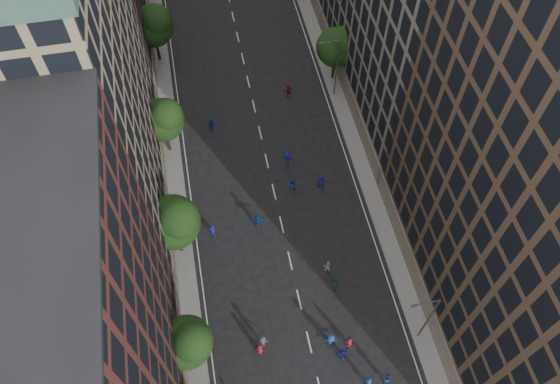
# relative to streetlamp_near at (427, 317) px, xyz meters

# --- Properties ---
(ground) EXTENTS (240.00, 240.00, 0.00)m
(ground) POSITION_rel_streetlamp_near_xyz_m (-10.37, 28.00, -5.17)
(ground) COLOR black
(ground) RESTS_ON ground
(sidewalk_left) EXTENTS (4.00, 105.00, 0.15)m
(sidewalk_left) POSITION_rel_streetlamp_near_xyz_m (-22.37, 35.50, -5.09)
(sidewalk_left) COLOR slate
(sidewalk_left) RESTS_ON ground
(sidewalk_right) EXTENTS (4.00, 105.00, 0.15)m
(sidewalk_right) POSITION_rel_streetlamp_near_xyz_m (1.63, 35.50, -5.09)
(sidewalk_right) COLOR slate
(sidewalk_right) RESTS_ON ground
(bldg_left_a) EXTENTS (14.00, 22.00, 30.00)m
(bldg_left_a) POSITION_rel_streetlamp_near_xyz_m (-29.37, -1.00, 9.83)
(bldg_left_a) COLOR #52251F
(bldg_left_a) RESTS_ON ground
(bldg_left_b) EXTENTS (14.00, 26.00, 34.00)m
(bldg_left_b) POSITION_rel_streetlamp_near_xyz_m (-29.37, 23.00, 11.83)
(bldg_left_b) COLOR #8C765B
(bldg_left_b) RESTS_ON ground
(tree_left_1) EXTENTS (4.80, 4.80, 8.21)m
(tree_left_1) POSITION_rel_streetlamp_near_xyz_m (-21.39, 1.86, 0.38)
(tree_left_1) COLOR black
(tree_left_1) RESTS_ON ground
(tree_left_2) EXTENTS (5.60, 5.60, 9.45)m
(tree_left_2) POSITION_rel_streetlamp_near_xyz_m (-21.36, 13.83, 1.19)
(tree_left_2) COLOR black
(tree_left_2) RESTS_ON ground
(tree_left_3) EXTENTS (5.00, 5.00, 8.58)m
(tree_left_3) POSITION_rel_streetlamp_near_xyz_m (-21.38, 27.85, 0.65)
(tree_left_3) COLOR black
(tree_left_3) RESTS_ON ground
(tree_left_4) EXTENTS (5.40, 5.40, 9.08)m
(tree_left_4) POSITION_rel_streetlamp_near_xyz_m (-21.37, 43.84, 0.93)
(tree_left_4) COLOR black
(tree_left_4) RESTS_ON ground
(tree_right_a) EXTENTS (5.00, 5.00, 8.39)m
(tree_right_a) POSITION_rel_streetlamp_near_xyz_m (1.02, 35.85, 0.46)
(tree_right_a) COLOR black
(tree_right_a) RESTS_ON ground
(streetlamp_near) EXTENTS (2.64, 0.22, 9.06)m
(streetlamp_near) POSITION_rel_streetlamp_near_xyz_m (0.00, 0.00, 0.00)
(streetlamp_near) COLOR #595B60
(streetlamp_near) RESTS_ON ground
(streetlamp_far) EXTENTS (2.64, 0.22, 9.06)m
(streetlamp_far) POSITION_rel_streetlamp_near_xyz_m (0.00, 33.00, 0.00)
(streetlamp_far) COLOR #595B60
(streetlamp_far) RESTS_ON ground
(skater_1) EXTENTS (0.74, 0.60, 1.75)m
(skater_1) POSITION_rel_streetlamp_near_xyz_m (-5.95, -3.50, -4.29)
(skater_1) COLOR #154DAE
(skater_1) RESTS_ON ground
(skater_2) EXTENTS (0.97, 0.83, 1.72)m
(skater_2) POSITION_rel_streetlamp_near_xyz_m (-4.24, -3.51, -4.31)
(skater_2) COLOR #1534B2
(skater_2) RESTS_ON ground
(skater_3) EXTENTS (1.38, 0.99, 1.93)m
(skater_3) POSITION_rel_streetlamp_near_xyz_m (-8.41, 0.95, -4.20)
(skater_3) COLOR #154AB2
(skater_3) RESTS_ON ground
(skater_5) EXTENTS (1.59, 0.95, 1.64)m
(skater_5) POSITION_rel_streetlamp_near_xyz_m (-7.64, -0.50, -4.35)
(skater_5) COLOR #1514A8
(skater_5) RESTS_ON ground
(skater_6) EXTENTS (0.91, 0.72, 1.64)m
(skater_6) POSITION_rel_streetlamp_near_xyz_m (-15.23, 1.49, -4.35)
(skater_6) COLOR maroon
(skater_6) RESTS_ON ground
(skater_7) EXTENTS (0.76, 0.62, 1.79)m
(skater_7) POSITION_rel_streetlamp_near_xyz_m (-6.68, 0.40, -4.27)
(skater_7) COLOR #AB1C2F
(skater_7) RESTS_ON ground
(skater_8) EXTENTS (1.01, 0.92, 1.69)m
(skater_8) POSITION_rel_streetlamp_near_xyz_m (-6.78, 8.65, -4.32)
(skater_8) COLOR silver
(skater_8) RESTS_ON ground
(skater_9) EXTENTS (1.18, 0.69, 1.81)m
(skater_9) POSITION_rel_streetlamp_near_xyz_m (-14.82, 2.13, -4.26)
(skater_9) COLOR #46464C
(skater_9) RESTS_ON ground
(skater_10) EXTENTS (1.20, 0.87, 1.90)m
(skater_10) POSITION_rel_streetlamp_near_xyz_m (-6.43, 6.55, -4.22)
(skater_10) COLOR #1F6833
(skater_10) RESTS_ON ground
(skater_11) EXTENTS (1.69, 0.58, 1.81)m
(skater_11) POSITION_rel_streetlamp_near_xyz_m (-12.95, 15.45, -4.26)
(skater_11) COLOR #123E93
(skater_11) RESTS_ON ground
(skater_12) EXTENTS (0.86, 0.58, 1.71)m
(skater_12) POSITION_rel_streetlamp_near_xyz_m (-4.93, 19.30, -4.31)
(skater_12) COLOR #141191
(skater_12) RESTS_ON ground
(skater_13) EXTENTS (0.75, 0.65, 1.75)m
(skater_13) POSITION_rel_streetlamp_near_xyz_m (-17.95, 15.25, -4.29)
(skater_13) COLOR #1521AB
(skater_13) RESTS_ON ground
(skater_14) EXTENTS (0.84, 0.65, 1.72)m
(skater_14) POSITION_rel_streetlamp_near_xyz_m (-8.29, 19.48, -4.31)
(skater_14) COLOR #143DA4
(skater_14) RESTS_ON ground
(skater_15) EXTENTS (1.35, 1.00, 1.87)m
(skater_15) POSITION_rel_streetlamp_near_xyz_m (-8.03, 23.17, -4.23)
(skater_15) COLOR #13139B
(skater_15) RESTS_ON ground
(skater_16) EXTENTS (1.11, 0.80, 1.74)m
(skater_16) POSITION_rel_streetlamp_near_xyz_m (-16.18, 30.12, -4.30)
(skater_16) COLOR #1620B3
(skater_16) RESTS_ON ground
(skater_17) EXTENTS (1.72, 1.10, 1.77)m
(skater_17) POSITION_rel_streetlamp_near_xyz_m (-5.63, 33.98, -4.28)
(skater_17) COLOR maroon
(skater_17) RESTS_ON ground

